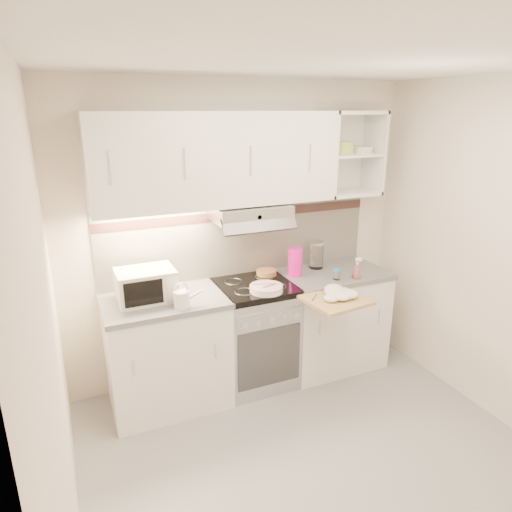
{
  "coord_description": "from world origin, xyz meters",
  "views": [
    {
      "loc": [
        -1.38,
        -2.08,
        2.26
      ],
      "look_at": [
        -0.05,
        0.95,
        1.19
      ],
      "focal_mm": 32.0,
      "sensor_mm": 36.0,
      "label": 1
    }
  ],
  "objects_px": {
    "spray_bottle": "(357,270)",
    "cutting_board": "(336,300)",
    "watering_can": "(183,298)",
    "electric_range": "(255,333)",
    "plate_stack": "(266,288)",
    "pink_pitcher": "(295,262)",
    "microwave": "(146,285)",
    "glass_jar": "(317,255)"
  },
  "relations": [
    {
      "from": "electric_range",
      "to": "watering_can",
      "type": "height_order",
      "value": "watering_can"
    },
    {
      "from": "pink_pitcher",
      "to": "electric_range",
      "type": "bearing_deg",
      "value": -179.44
    },
    {
      "from": "electric_range",
      "to": "glass_jar",
      "type": "distance_m",
      "value": 0.89
    },
    {
      "from": "electric_range",
      "to": "microwave",
      "type": "height_order",
      "value": "microwave"
    },
    {
      "from": "watering_can",
      "to": "pink_pitcher",
      "type": "relative_size",
      "value": 0.92
    },
    {
      "from": "glass_jar",
      "to": "cutting_board",
      "type": "distance_m",
      "value": 0.68
    },
    {
      "from": "pink_pitcher",
      "to": "cutting_board",
      "type": "xyz_separation_m",
      "value": [
        0.06,
        -0.55,
        -0.15
      ]
    },
    {
      "from": "microwave",
      "to": "glass_jar",
      "type": "distance_m",
      "value": 1.54
    },
    {
      "from": "electric_range",
      "to": "plate_stack",
      "type": "xyz_separation_m",
      "value": [
        0.02,
        -0.18,
        0.47
      ]
    },
    {
      "from": "plate_stack",
      "to": "cutting_board",
      "type": "height_order",
      "value": "plate_stack"
    },
    {
      "from": "electric_range",
      "to": "watering_can",
      "type": "xyz_separation_m",
      "value": [
        -0.66,
        -0.21,
        0.52
      ]
    },
    {
      "from": "spray_bottle",
      "to": "cutting_board",
      "type": "height_order",
      "value": "spray_bottle"
    },
    {
      "from": "electric_range",
      "to": "pink_pitcher",
      "type": "bearing_deg",
      "value": 8.03
    },
    {
      "from": "spray_bottle",
      "to": "microwave",
      "type": "bearing_deg",
      "value": 151.56
    },
    {
      "from": "microwave",
      "to": "plate_stack",
      "type": "bearing_deg",
      "value": -13.64
    },
    {
      "from": "microwave",
      "to": "pink_pitcher",
      "type": "xyz_separation_m",
      "value": [
        1.27,
        0.03,
        0.0
      ]
    },
    {
      "from": "watering_can",
      "to": "electric_range",
      "type": "bearing_deg",
      "value": 21.07
    },
    {
      "from": "watering_can",
      "to": "glass_jar",
      "type": "xyz_separation_m",
      "value": [
        1.32,
        0.35,
        0.06
      ]
    },
    {
      "from": "watering_can",
      "to": "cutting_board",
      "type": "relative_size",
      "value": 0.5
    },
    {
      "from": "watering_can",
      "to": "spray_bottle",
      "type": "height_order",
      "value": "spray_bottle"
    },
    {
      "from": "glass_jar",
      "to": "spray_bottle",
      "type": "relative_size",
      "value": 1.24
    },
    {
      "from": "pink_pitcher",
      "to": "spray_bottle",
      "type": "height_order",
      "value": "pink_pitcher"
    },
    {
      "from": "electric_range",
      "to": "plate_stack",
      "type": "height_order",
      "value": "plate_stack"
    },
    {
      "from": "plate_stack",
      "to": "spray_bottle",
      "type": "bearing_deg",
      "value": -2.79
    },
    {
      "from": "electric_range",
      "to": "glass_jar",
      "type": "bearing_deg",
      "value": 12.24
    },
    {
      "from": "watering_can",
      "to": "plate_stack",
      "type": "bearing_deg",
      "value": 5.82
    },
    {
      "from": "microwave",
      "to": "pink_pitcher",
      "type": "height_order",
      "value": "pink_pitcher"
    },
    {
      "from": "pink_pitcher",
      "to": "spray_bottle",
      "type": "relative_size",
      "value": 1.23
    },
    {
      "from": "watering_can",
      "to": "plate_stack",
      "type": "height_order",
      "value": "watering_can"
    },
    {
      "from": "electric_range",
      "to": "pink_pitcher",
      "type": "height_order",
      "value": "pink_pitcher"
    },
    {
      "from": "electric_range",
      "to": "plate_stack",
      "type": "relative_size",
      "value": 3.46
    },
    {
      "from": "microwave",
      "to": "pink_pitcher",
      "type": "distance_m",
      "value": 1.27
    },
    {
      "from": "plate_stack",
      "to": "cutting_board",
      "type": "xyz_separation_m",
      "value": [
        0.44,
        -0.31,
        -0.05
      ]
    },
    {
      "from": "spray_bottle",
      "to": "cutting_board",
      "type": "distance_m",
      "value": 0.48
    },
    {
      "from": "spray_bottle",
      "to": "glass_jar",
      "type": "bearing_deg",
      "value": 95.66
    },
    {
      "from": "plate_stack",
      "to": "pink_pitcher",
      "type": "xyz_separation_m",
      "value": [
        0.38,
        0.24,
        0.1
      ]
    },
    {
      "from": "microwave",
      "to": "spray_bottle",
      "type": "distance_m",
      "value": 1.73
    },
    {
      "from": "glass_jar",
      "to": "spray_bottle",
      "type": "xyz_separation_m",
      "value": [
        0.18,
        -0.36,
        -0.05
      ]
    },
    {
      "from": "glass_jar",
      "to": "pink_pitcher",
      "type": "bearing_deg",
      "value": -161.65
    },
    {
      "from": "electric_range",
      "to": "microwave",
      "type": "bearing_deg",
      "value": 178.17
    },
    {
      "from": "spray_bottle",
      "to": "watering_can",
      "type": "bearing_deg",
      "value": 159.32
    },
    {
      "from": "cutting_board",
      "to": "plate_stack",
      "type": "bearing_deg",
      "value": 138.61
    }
  ]
}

